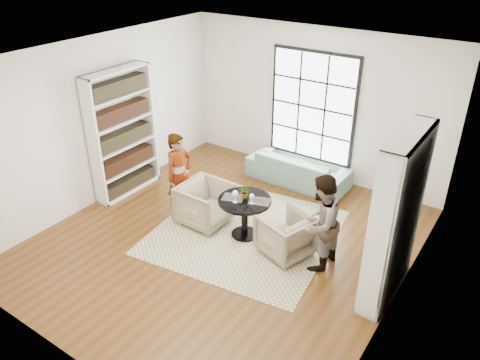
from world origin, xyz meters
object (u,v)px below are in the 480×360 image
Objects in this scene: armchair_left at (205,204)px; person_right at (320,223)px; pedestal_table at (245,209)px; sofa at (298,169)px; person_left at (180,175)px; flower_centerpiece at (245,192)px; wine_glass_left at (235,194)px; wine_glass_right at (252,197)px; armchair_right at (286,235)px.

person_right is at bearing -88.59° from armchair_left.
pedestal_table is at bearing -85.31° from armchair_left.
person_left is at bearing 63.22° from sofa.
person_left reaches higher than flower_centerpiece.
sofa is (-0.16, 2.16, -0.21)m from pedestal_table.
wine_glass_left is (1.25, -0.10, 0.08)m from person_left.
pedestal_table is 0.30m from flower_centerpiece.
wine_glass_right reaches higher than armchair_left.
armchair_right is 0.80m from wine_glass_right.
pedestal_table is 1.36m from person_left.
person_left is (-1.18, -2.21, 0.47)m from sofa.
armchair_right is at bearing 0.89° from wine_glass_right.
armchair_right is at bearing 114.65° from sofa.
person_left reaches higher than pedestal_table.
armchair_left is (-0.63, -2.21, 0.07)m from sofa.
person_left is (-0.55, 0.00, 0.40)m from armchair_left.
sofa is 2.29m from wine_glass_right.
armchair_left is (-0.78, -0.05, -0.14)m from pedestal_table.
armchair_right is 1.02m from wine_glass_left.
person_right is 7.17× the size of wine_glass_left.
wine_glass_right reaches higher than pedestal_table.
sofa is 2.50× the size of armchair_left.
armchair_right is (0.95, -2.20, 0.05)m from sofa.
person_right is (1.35, -0.04, 0.26)m from pedestal_table.
person_right reaches higher than pedestal_table.
armchair_left is at bearing -171.88° from flower_centerpiece.
person_right is at bearing 125.57° from sofa.
flower_centerpiece is (0.12, -2.11, 0.50)m from sofa.
person_right is (0.55, 0.00, 0.42)m from armchair_right.
person_right is 1.19m from wine_glass_right.
wine_glass_right is at bearing -70.50° from armchair_right.
pedestal_table is 0.57× the size of person_left.
wine_glass_right is (-1.18, -0.01, 0.06)m from person_right.
wine_glass_left is at bearing -117.42° from pedestal_table.
pedestal_table is 4.90× the size of wine_glass_right.
flower_centerpiece is (-0.03, 0.06, 0.29)m from pedestal_table.
person_left reaches higher than person_right.
person_right reaches higher than flower_centerpiece.
armchair_right is at bearing -86.74° from person_right.
person_right is at bearing -3.82° from flower_centerpiece.
armchair_right is at bearing -6.34° from flower_centerpiece.
armchair_left is 4.59× the size of wine_glass_right.
wine_glass_left is at bearing -86.79° from person_left.
wine_glass_left reaches higher than flower_centerpiece.
armchair_left is 0.68m from person_left.
wine_glass_left is 0.22m from flower_centerpiece.
wine_glass_left reaches higher than pedestal_table.
person_right is 1.38m from flower_centerpiece.
flower_centerpiece is at bearing -90.56° from person_right.
person_right is at bearing -1.51° from pedestal_table.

